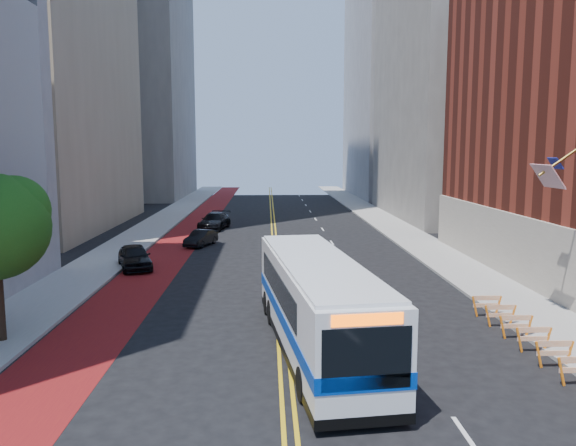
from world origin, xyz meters
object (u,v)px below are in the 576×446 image
(car_a, at_px, (135,257))
(car_c, at_px, (214,221))
(car_b, at_px, (201,238))
(transit_bus, at_px, (316,303))

(car_a, distance_m, car_c, 18.59)
(car_b, distance_m, car_c, 9.62)
(car_b, height_order, car_c, car_c)
(car_a, height_order, car_c, car_c)
(car_b, bearing_deg, car_c, 107.95)
(transit_bus, distance_m, car_a, 18.74)
(transit_bus, distance_m, car_b, 25.18)
(car_a, relative_size, car_b, 1.20)
(car_a, bearing_deg, transit_bus, -75.43)
(car_b, relative_size, car_c, 0.70)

